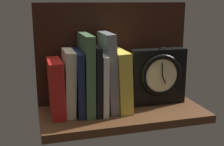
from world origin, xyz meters
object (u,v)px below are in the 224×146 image
object	(u,v)px
book_white_catcher	(100,82)
book_gray_chess	(108,72)
framed_clock	(159,76)
book_black_skeptic	(94,78)
book_red_requiem	(56,88)
book_yellow_seinlanguage	(119,80)
book_cream_twain	(69,82)
book_navy_bierce	(78,82)
book_green_romantic	(86,74)

from	to	relation	value
book_white_catcher	book_gray_chess	xyz separation A→B (cm)	(2.58, 0.00, 3.18)
book_gray_chess	framed_clock	xyz separation A→B (cm)	(17.78, 0.29, -2.80)
book_black_skeptic	framed_clock	distance (cm)	22.45
book_red_requiem	book_white_catcher	bearing A→B (deg)	0.00
book_white_catcher	book_yellow_seinlanguage	world-z (taller)	book_yellow_seinlanguage
book_cream_twain	book_gray_chess	size ratio (longest dim) A/B	0.80
book_cream_twain	book_gray_chess	xyz separation A→B (cm)	(12.73, -0.00, 2.51)
book_yellow_seinlanguage	book_white_catcher	bearing A→B (deg)	180.00
book_red_requiem	framed_clock	distance (cm)	34.43
book_cream_twain	book_yellow_seinlanguage	size ratio (longest dim) A/B	1.04
book_navy_bierce	book_white_catcher	world-z (taller)	book_navy_bierce
book_cream_twain	book_green_romantic	distance (cm)	6.04
book_cream_twain	book_yellow_seinlanguage	xyz separation A→B (cm)	(16.49, -0.00, -0.36)
book_black_skeptic	book_cream_twain	bearing A→B (deg)	180.00
book_navy_bierce	book_green_romantic	distance (cm)	3.72
book_red_requiem	framed_clock	world-z (taller)	framed_clock
book_cream_twain	book_green_romantic	world-z (taller)	book_green_romantic
book_cream_twain	book_white_catcher	size ratio (longest dim) A/B	1.07
book_cream_twain	book_black_skeptic	distance (cm)	8.12
book_yellow_seinlanguage	book_cream_twain	bearing A→B (deg)	180.00
book_cream_twain	book_gray_chess	bearing A→B (deg)	-0.00
book_red_requiem	book_navy_bierce	xyz separation A→B (cm)	(6.75, 0.00, 1.21)
framed_clock	book_white_catcher	bearing A→B (deg)	-179.19
book_navy_bierce	book_white_catcher	distance (cm)	7.31
book_green_romantic	book_gray_chess	xyz separation A→B (cm)	(7.20, 0.00, 0.09)
book_black_skeptic	framed_clock	bearing A→B (deg)	0.74
book_cream_twain	book_yellow_seinlanguage	world-z (taller)	book_cream_twain
book_cream_twain	book_navy_bierce	size ratio (longest dim) A/B	1.02
book_cream_twain	book_black_skeptic	world-z (taller)	book_black_skeptic
book_navy_bierce	book_green_romantic	size ratio (longest dim) A/B	0.79
book_cream_twain	book_navy_bierce	bearing A→B (deg)	-0.00
book_navy_bierce	book_white_catcher	bearing A→B (deg)	0.00
book_red_requiem	book_navy_bierce	distance (cm)	6.86
book_navy_bierce	book_yellow_seinlanguage	size ratio (longest dim) A/B	1.02
book_navy_bierce	framed_clock	distance (cm)	27.66
book_red_requiem	book_green_romantic	world-z (taller)	book_green_romantic
book_cream_twain	framed_clock	world-z (taller)	same
book_red_requiem	book_black_skeptic	size ratio (longest dim) A/B	0.81
book_red_requiem	book_black_skeptic	bearing A→B (deg)	0.00
book_black_skeptic	book_yellow_seinlanguage	world-z (taller)	book_black_skeptic
book_green_romantic	book_black_skeptic	xyz separation A→B (cm)	(2.55, 0.00, -1.76)
book_gray_chess	book_white_catcher	bearing A→B (deg)	180.00
book_navy_bierce	book_yellow_seinlanguage	distance (cm)	13.63
framed_clock	book_black_skeptic	bearing A→B (deg)	-179.26
book_black_skeptic	book_yellow_seinlanguage	xyz separation A→B (cm)	(8.40, 0.00, -1.02)
book_black_skeptic	book_yellow_seinlanguage	bearing A→B (deg)	0.00
book_green_romantic	book_gray_chess	bearing A→B (deg)	0.00
book_green_romantic	book_yellow_seinlanguage	xyz separation A→B (cm)	(10.95, 0.00, -2.78)
book_navy_bierce	framed_clock	size ratio (longest dim) A/B	0.99
book_black_skeptic	book_navy_bierce	bearing A→B (deg)	180.00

